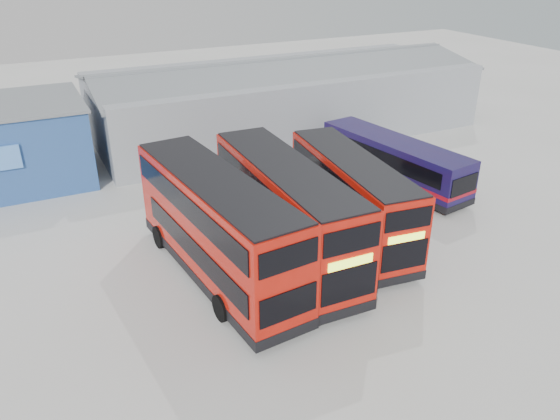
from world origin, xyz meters
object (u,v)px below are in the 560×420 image
object	(u,v)px
double_decker_centre	(286,214)
double_decker_right	(351,199)
double_decker_left	(217,229)
single_decker_blue	(393,162)
maintenance_shed	(285,99)

from	to	relation	value
double_decker_centre	double_decker_right	size ratio (longest dim) A/B	1.10
double_decker_left	single_decker_blue	xyz separation A→B (m)	(13.76, 5.41, -1.02)
double_decker_left	double_decker_centre	xyz separation A→B (m)	(3.50, 0.13, -0.05)
double_decker_right	single_decker_blue	xyz separation A→B (m)	(6.30, 4.85, -0.72)
double_decker_right	single_decker_blue	size ratio (longest dim) A/B	0.95
maintenance_shed	double_decker_left	bearing A→B (deg)	-124.35
double_decker_right	single_decker_blue	bearing A→B (deg)	43.94
double_decker_left	double_decker_centre	distance (m)	3.50
double_decker_centre	double_decker_right	distance (m)	3.99
maintenance_shed	single_decker_blue	distance (m)	13.27
double_decker_left	maintenance_shed	bearing A→B (deg)	-130.09
single_decker_blue	maintenance_shed	bearing A→B (deg)	-94.31
double_decker_left	double_decker_right	distance (m)	7.48
single_decker_blue	double_decker_right	bearing A→B (deg)	28.70
double_decker_centre	double_decker_right	world-z (taller)	double_decker_centre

